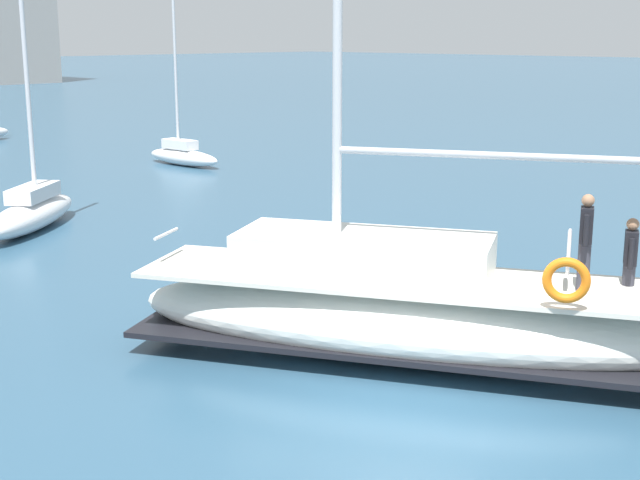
% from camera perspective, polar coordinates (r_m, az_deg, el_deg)
% --- Properties ---
extents(ground_plane, '(400.00, 400.00, 0.00)m').
position_cam_1_polar(ground_plane, '(14.11, 6.63, -9.89)').
color(ground_plane, '#2D516B').
extents(main_sailboat, '(6.58, 9.62, 12.82)m').
position_cam_1_polar(main_sailboat, '(15.25, 5.14, -4.44)').
color(main_sailboat, white).
rests_on(main_sailboat, ground).
extents(moored_catamaran, '(4.88, 4.15, 7.77)m').
position_cam_1_polar(moored_catamaran, '(26.73, -18.07, 1.83)').
color(moored_catamaran, silver).
rests_on(moored_catamaran, ground).
extents(moored_ketch_distant, '(1.16, 4.28, 7.50)m').
position_cam_1_polar(moored_ketch_distant, '(38.60, -8.81, 5.53)').
color(moored_ketch_distant, white).
rests_on(moored_ketch_distant, ground).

